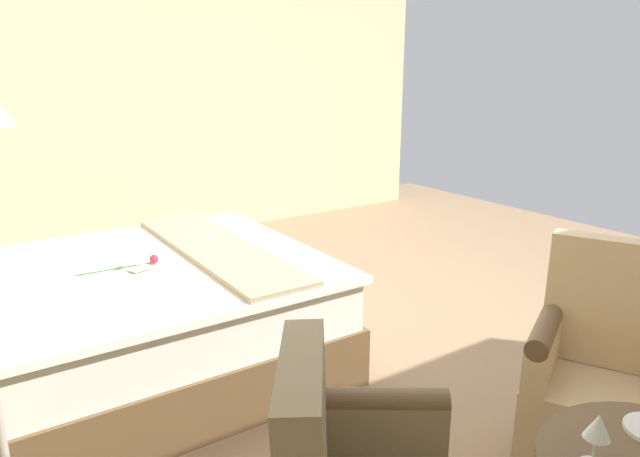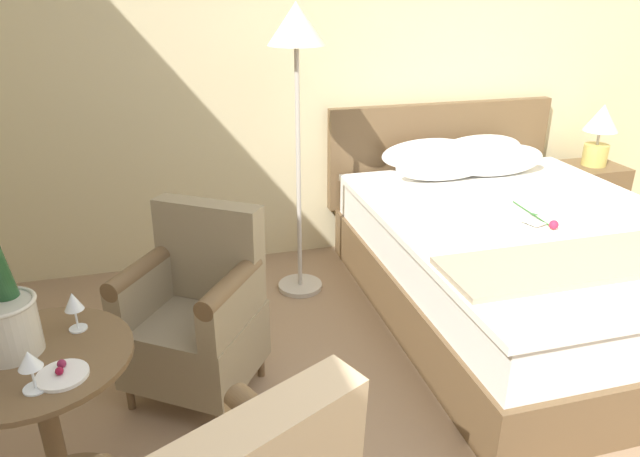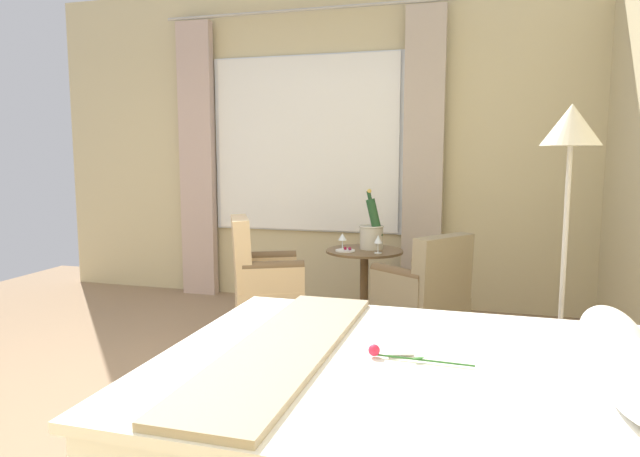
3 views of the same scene
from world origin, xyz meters
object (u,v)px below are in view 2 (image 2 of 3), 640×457
at_px(wine_glass_near_edge, 73,304).
at_px(snack_plate, 62,374).
at_px(side_table_round, 49,424).
at_px(wine_glass_near_bucket, 30,363).
at_px(champagne_bucket, 6,316).
at_px(armchair_by_window, 197,314).
at_px(bedside_lamp, 600,129).
at_px(bed, 516,253).
at_px(nightstand, 586,202).
at_px(floor_lamp_brass, 297,58).

distance_m(wine_glass_near_edge, snack_plate, 0.29).
height_order(side_table_round, snack_plate, snack_plate).
bearing_deg(wine_glass_near_bucket, champagne_bucket, 114.60).
relative_size(wine_glass_near_bucket, armchair_by_window, 0.15).
xyz_separation_m(wine_glass_near_edge, snack_plate, (-0.02, -0.27, -0.10)).
bearing_deg(snack_plate, side_table_round, 128.79).
distance_m(side_table_round, armchair_by_window, 0.78).
height_order(bedside_lamp, wine_glass_near_bucket, bedside_lamp).
distance_m(bed, nightstand, 1.35).
relative_size(side_table_round, armchair_by_window, 0.74).
height_order(wine_glass_near_edge, armchair_by_window, armchair_by_window).
relative_size(champagne_bucket, wine_glass_near_edge, 3.40).
xyz_separation_m(bedside_lamp, snack_plate, (-3.41, -1.75, -0.17)).
bearing_deg(floor_lamp_brass, wine_glass_near_bucket, -127.36).
distance_m(nightstand, bedside_lamp, 0.56).
distance_m(wine_glass_near_edge, armchair_by_window, 0.70).
distance_m(champagne_bucket, wine_glass_near_edge, 0.21).
distance_m(bed, wine_glass_near_edge, 2.43).
height_order(wine_glass_near_bucket, snack_plate, wine_glass_near_bucket).
bearing_deg(armchair_by_window, wine_glass_near_bucket, -124.81).
bearing_deg(bed, champagne_bucket, -162.27).
height_order(champagne_bucket, wine_glass_near_edge, champagne_bucket).
xyz_separation_m(bed, champagne_bucket, (-2.48, -0.79, 0.45)).
bearing_deg(bed, bedside_lamp, 34.86).
relative_size(bedside_lamp, champagne_bucket, 0.88).
bearing_deg(nightstand, floor_lamp_brass, -174.28).
bearing_deg(floor_lamp_brass, bed, -24.71).
bearing_deg(bed, wine_glass_near_edge, -162.90).
xyz_separation_m(nightstand, wine_glass_near_bucket, (-3.48, -1.79, 0.47)).
height_order(side_table_round, wine_glass_near_bucket, wine_glass_near_bucket).
xyz_separation_m(wine_glass_near_bucket, wine_glass_near_edge, (0.09, 0.32, 0.01)).
xyz_separation_m(side_table_round, snack_plate, (0.11, -0.14, 0.29)).
bearing_deg(bedside_lamp, floor_lamp_brass, -174.28).
height_order(bed, wine_glass_near_bucket, bed).
bearing_deg(side_table_round, champagne_bucket, 143.32).
bearing_deg(side_table_round, bed, 19.22).
bearing_deg(floor_lamp_brass, bedside_lamp, 5.72).
xyz_separation_m(nightstand, snack_plate, (-3.41, -1.75, 0.38)).
bearing_deg(wine_glass_near_bucket, side_table_round, 102.27).
bearing_deg(wine_glass_near_edge, snack_plate, -93.64).
xyz_separation_m(bedside_lamp, side_table_round, (-3.52, -1.61, -0.47)).
xyz_separation_m(floor_lamp_brass, side_table_round, (-1.23, -1.38, -1.05)).
distance_m(nightstand, armchair_by_window, 3.15).
height_order(bedside_lamp, side_table_round, bedside_lamp).
xyz_separation_m(bedside_lamp, wine_glass_near_bucket, (-3.48, -1.79, -0.08)).
bearing_deg(bed, side_table_round, -160.78).
relative_size(floor_lamp_brass, armchair_by_window, 1.92).
bearing_deg(bedside_lamp, wine_glass_near_bucket, -152.75).
bearing_deg(wine_glass_near_bucket, bed, 23.28).
height_order(side_table_round, armchair_by_window, armchair_by_window).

